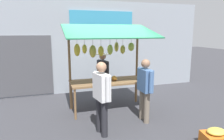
# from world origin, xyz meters

# --- Properties ---
(ground_plane) EXTENTS (40.00, 40.00, 0.00)m
(ground_plane) POSITION_xyz_m (0.00, 0.00, 0.00)
(ground_plane) COLOR #38383D
(street_backdrop) EXTENTS (9.00, 0.30, 3.40)m
(street_backdrop) POSITION_xyz_m (0.05, -2.20, 1.70)
(street_backdrop) COLOR #8C939E
(street_backdrop) RESTS_ON ground
(market_stall) EXTENTS (2.50, 1.46, 2.50)m
(market_stall) POSITION_xyz_m (-0.01, -0.05, 1.56)
(market_stall) COLOR brown
(market_stall) RESTS_ON ground
(vendor_with_sunhat) EXTENTS (0.42, 0.69, 1.61)m
(vendor_with_sunhat) POSITION_xyz_m (-0.02, -0.75, 0.95)
(vendor_with_sunhat) COLOR navy
(vendor_with_sunhat) RESTS_ON ground
(shopper_in_striped_shirt) EXTENTS (0.30, 0.69, 1.65)m
(shopper_in_striped_shirt) POSITION_xyz_m (0.58, 1.36, 0.96)
(shopper_in_striped_shirt) COLOR #232328
(shopper_in_striped_shirt) RESTS_ON ground
(shopper_with_ponytail) EXTENTS (0.22, 0.69, 1.61)m
(shopper_with_ponytail) POSITION_xyz_m (-0.64, 1.02, 0.93)
(shopper_with_ponytail) COLOR #726656
(shopper_with_ponytail) RESTS_ON ground
(produce_crate_near) EXTENTS (0.57, 0.49, 0.39)m
(produce_crate_near) POSITION_xyz_m (-1.45, 2.57, 0.18)
(produce_crate_near) COLOR #D1661E
(produce_crate_near) RESTS_ON ground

